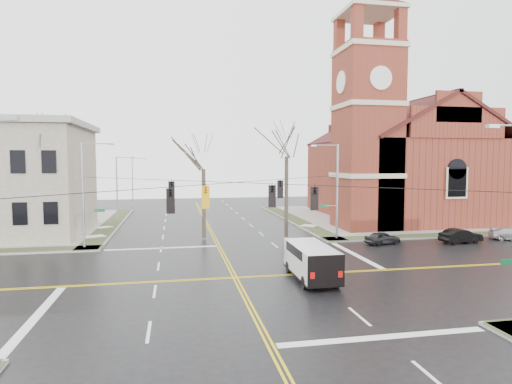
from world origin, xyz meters
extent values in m
plane|color=black|center=(0.00, 0.00, 0.00)|extent=(120.00, 120.00, 0.00)
cube|color=gray|center=(25.00, 25.00, 0.07)|extent=(30.00, 30.00, 0.15)
cube|color=#343B20|center=(11.20, 25.00, 0.15)|extent=(2.00, 30.00, 0.02)
cube|color=#343B20|center=(25.00, 11.20, 0.15)|extent=(30.00, 2.00, 0.02)
cube|color=#343B20|center=(-11.20, 25.00, 0.15)|extent=(2.00, 30.00, 0.02)
cube|color=gold|center=(-0.12, 0.00, 0.01)|extent=(0.12, 100.00, 0.01)
cube|color=gold|center=(0.12, 0.00, 0.01)|extent=(0.12, 100.00, 0.01)
cube|color=gold|center=(0.00, -0.12, 0.01)|extent=(100.00, 0.12, 0.01)
cube|color=gold|center=(0.00, 0.12, 0.01)|extent=(100.00, 0.12, 0.01)
cube|color=silver|center=(5.00, -10.50, 0.01)|extent=(9.50, 0.50, 0.01)
cube|color=silver|center=(-5.00, 10.50, 0.01)|extent=(9.50, 0.50, 0.01)
cube|color=silver|center=(-10.50, -5.00, 0.01)|extent=(0.50, 9.50, 0.01)
cube|color=silver|center=(10.50, 5.00, 0.01)|extent=(0.50, 9.50, 0.01)
cube|color=maroon|center=(17.00, 17.00, 10.00)|extent=(6.00, 6.00, 20.00)
cube|color=beige|center=(17.00, 17.00, 19.50)|extent=(6.30, 6.30, 0.50)
cylinder|color=silver|center=(17.00, 13.95, 16.00)|extent=(2.40, 0.15, 2.40)
cylinder|color=silver|center=(13.95, 17.00, 16.00)|extent=(0.15, 2.40, 2.40)
cone|color=#3B1412|center=(17.00, 17.00, 24.60)|extent=(12.16, 12.16, 2.00)
cube|color=maroon|center=(26.00, 26.00, 5.00)|extent=(18.00, 24.00, 10.00)
cube|color=maroon|center=(16.80, 20.00, 2.20)|extent=(2.00, 5.00, 4.40)
cylinder|color=gray|center=(11.50, 11.50, 4.65)|extent=(0.20, 0.20, 9.00)
cylinder|color=gray|center=(10.90, 11.50, 3.30)|extent=(1.20, 0.06, 0.06)
cube|color=#0E522C|center=(10.20, 11.50, 3.30)|extent=(0.90, 0.04, 0.25)
cylinder|color=gray|center=(10.30, 11.50, 9.05)|extent=(2.40, 0.08, 0.08)
cube|color=gray|center=(9.10, 11.50, 9.00)|extent=(0.50, 0.22, 0.15)
cylinder|color=gray|center=(-11.50, 11.50, 4.65)|extent=(0.20, 0.20, 9.00)
cylinder|color=gray|center=(-10.90, 11.50, 3.30)|extent=(1.20, 0.06, 0.06)
cube|color=#0E522C|center=(-10.20, 11.50, 3.30)|extent=(0.90, 0.04, 0.25)
cylinder|color=gray|center=(-10.30, 11.50, 9.05)|extent=(2.40, 0.08, 0.08)
cube|color=gray|center=(-9.10, 11.50, 9.00)|extent=(0.50, 0.22, 0.15)
cube|color=#0E522C|center=(10.20, -11.50, 3.30)|extent=(0.90, 0.04, 0.25)
cube|color=gray|center=(9.10, -11.50, 9.00)|extent=(0.50, 0.22, 0.15)
cube|color=gray|center=(-9.10, -11.50, 9.00)|extent=(0.50, 0.22, 0.15)
cylinder|color=black|center=(0.00, 0.00, 6.20)|extent=(23.02, 23.02, 0.03)
cylinder|color=black|center=(0.00, 0.00, 6.20)|extent=(23.02, 23.02, 0.03)
imported|color=black|center=(-4.00, -4.00, 5.45)|extent=(0.21, 0.26, 1.30)
imported|color=black|center=(4.00, 4.00, 5.45)|extent=(0.21, 0.26, 1.30)
imported|color=#E7A20D|center=(-2.00, -2.00, 5.45)|extent=(0.21, 0.26, 1.30)
imported|color=black|center=(-4.00, 4.00, 5.45)|extent=(0.21, 0.26, 1.30)
imported|color=black|center=(4.00, -4.00, 5.45)|extent=(0.21, 0.26, 1.30)
imported|color=black|center=(2.00, -2.00, 5.45)|extent=(0.21, 0.26, 1.30)
cylinder|color=gray|center=(-10.80, 28.00, 4.10)|extent=(0.16, 0.16, 8.00)
cylinder|color=gray|center=(-9.80, 28.00, 8.00)|extent=(2.00, 0.07, 0.07)
cube|color=gray|center=(-8.80, 28.00, 7.95)|extent=(0.45, 0.20, 0.13)
cylinder|color=gray|center=(-10.80, 48.00, 4.10)|extent=(0.16, 0.16, 8.00)
cylinder|color=gray|center=(-9.80, 48.00, 8.00)|extent=(2.00, 0.07, 0.07)
cube|color=gray|center=(-8.80, 48.00, 7.95)|extent=(0.45, 0.20, 0.13)
cube|color=white|center=(4.73, -1.34, 1.28)|extent=(2.26, 5.69, 1.82)
cube|color=white|center=(4.75, 1.01, 1.02)|extent=(2.20, 0.99, 1.28)
cube|color=black|center=(4.76, 1.39, 1.60)|extent=(1.98, 0.15, 0.86)
cube|color=black|center=(4.73, -1.12, 1.87)|extent=(2.26, 3.87, 0.59)
cube|color=#B70C0A|center=(3.86, -4.21, 1.07)|extent=(0.26, 0.08, 0.36)
cube|color=#B70C0A|center=(5.53, -4.23, 1.07)|extent=(0.26, 0.08, 0.36)
cube|color=black|center=(4.73, -1.34, 0.35)|extent=(2.31, 5.75, 0.11)
cylinder|color=black|center=(3.76, 0.55, 0.38)|extent=(0.29, 0.77, 0.77)
cylinder|color=black|center=(5.73, 0.52, 0.38)|extent=(0.29, 0.77, 0.77)
cylinder|color=black|center=(3.72, -3.20, 0.38)|extent=(0.29, 0.77, 0.77)
cylinder|color=black|center=(5.69, -3.22, 0.38)|extent=(0.29, 0.77, 0.77)
imported|color=black|center=(14.74, 8.53, 0.57)|extent=(3.58, 2.06, 1.15)
imported|color=black|center=(22.17, 7.78, 0.66)|extent=(4.16, 1.89, 1.32)
imported|color=#A9AAAC|center=(27.96, 8.17, 0.58)|extent=(4.32, 3.02, 1.16)
cylinder|color=#3D3227|center=(-14.59, 13.97, 4.31)|extent=(0.36, 0.36, 8.32)
cylinder|color=#3D3227|center=(-1.04, 14.14, 3.46)|extent=(0.36, 0.36, 6.62)
cylinder|color=#3D3227|center=(6.89, 13.07, 4.08)|extent=(0.36, 0.36, 7.85)
camera|label=1|loc=(-3.78, -27.05, 7.59)|focal=30.00mm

